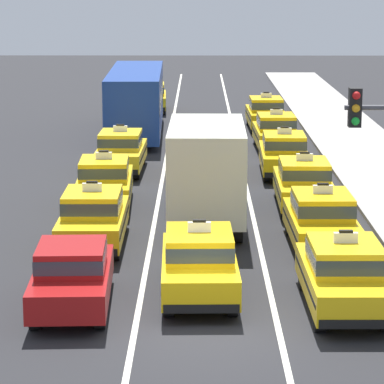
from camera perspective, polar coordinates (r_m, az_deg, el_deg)
The scene contains 18 objects.
ground_plane at distance 22.44m, azimuth 0.84°, elevation -7.84°, with size 160.00×160.00×0.00m, color #232326.
lane_stripe_left_center at distance 41.82m, azimuth -1.56°, elevation 1.58°, with size 0.14×80.00×0.01m, color silver.
lane_stripe_center_right at distance 41.83m, azimuth 2.83°, elevation 1.57°, with size 0.14×80.00×0.01m, color silver.
sedan_left_nearest at distance 23.68m, azimuth -6.86°, elevation -4.68°, with size 1.94×4.37×1.58m.
taxi_left_second at distance 29.08m, azimuth -5.67°, elevation -1.42°, with size 1.86×4.58×1.96m.
taxi_left_third at distance 34.14m, azimuth -5.02°, elevation 0.62°, with size 1.98×4.62×1.96m.
taxi_left_fourth at distance 40.16m, azimuth -4.09°, elevation 2.38°, with size 1.89×4.59×1.96m.
bus_left_fifth at distance 49.64m, azimuth -3.22°, elevation 5.36°, with size 2.75×11.25×3.22m.
taxi_left_sixth at distance 58.49m, azimuth -2.40°, elevation 5.46°, with size 1.96×4.62×1.96m.
taxi_center_nearest at distance 24.42m, azimuth 0.41°, elevation -4.00°, with size 1.91×4.60×1.96m.
box_truck_center_second at distance 31.48m, azimuth 0.84°, elevation 1.36°, with size 2.35×6.98×3.27m.
taxi_center_third at distance 39.04m, azimuth 0.59°, elevation 2.12°, with size 1.96×4.62×1.96m.
taxi_right_nearest at distance 23.72m, azimuth 8.66°, elevation -4.64°, with size 1.85×4.57×1.96m.
taxi_right_second at distance 28.89m, azimuth 7.40°, elevation -1.55°, with size 1.87×4.58×1.96m.
taxi_right_third at distance 33.93m, azimuth 6.40°, elevation 0.52°, with size 1.88×4.58×1.96m.
taxi_right_fourth at distance 39.64m, azimuth 5.27°, elevation 2.23°, with size 1.91×4.59×1.96m.
taxi_right_fifth at distance 45.24m, azimuth 4.81°, elevation 3.47°, with size 1.90×4.59×1.96m.
taxi_right_sixth at distance 51.58m, azimuth 4.23°, elevation 4.54°, with size 1.90×4.59×1.96m.
Camera 1 is at (-0.18, -21.09, 7.67)m, focal length 93.44 mm.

